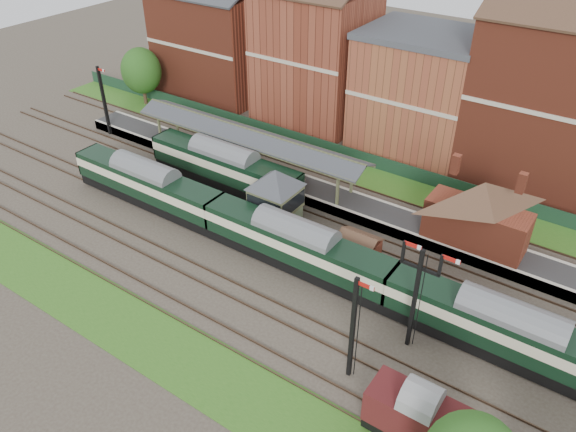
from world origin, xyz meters
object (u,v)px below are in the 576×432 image
Objects in this scene: signal_box at (276,199)px; dmu_train at (296,245)px; semaphore_bracket at (416,293)px; goods_van_a at (417,417)px; platform_railcar at (225,166)px.

signal_box is 5.40m from dmu_train.
goods_van_a is (3.28, -6.50, -2.68)m from semaphore_bracket.
semaphore_bracket is 1.45× the size of goods_van_a.
signal_box is 0.12× the size of dmu_train.
platform_railcar is at bearing 152.63° from dmu_train.
platform_railcar is (-8.36, 3.25, -0.94)m from signal_box.
platform_railcar is (-12.56, 6.50, 0.04)m from dmu_train.
dmu_train is at bearing -27.37° from platform_railcar.
semaphore_bracket is 7.76m from goods_van_a.
platform_railcar reaches higher than dmu_train.
semaphore_bracket is 25.18m from platform_railcar.
dmu_train is (4.20, -3.25, -0.98)m from signal_box.
semaphore_bracket is at bearing 116.78° from goods_van_a.
goods_van_a is at bearing -33.77° from signal_box.
dmu_train is at bearing 147.49° from goods_van_a.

